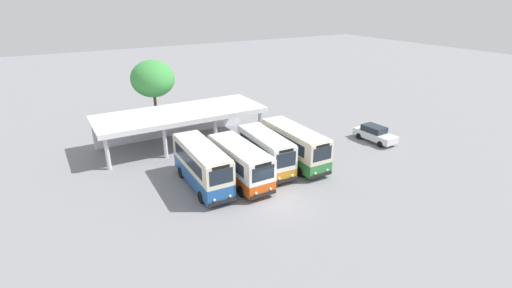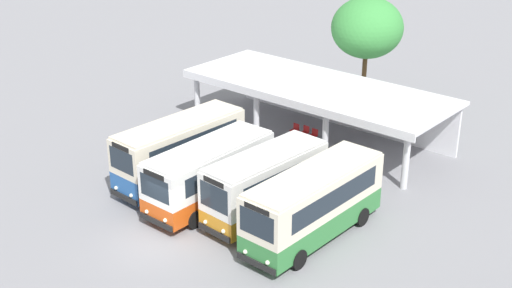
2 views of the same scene
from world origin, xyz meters
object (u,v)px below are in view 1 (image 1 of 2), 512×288
at_px(city_bus_second_in_row, 240,162).
at_px(waiting_chair_middle_seat, 189,140).
at_px(city_bus_fourth_amber, 294,145).
at_px(city_bus_middle_cream, 266,151).
at_px(parked_car_flank, 375,134).
at_px(waiting_chair_second_from_end, 183,141).
at_px(city_bus_nearest_orange, 202,165).
at_px(waiting_chair_end_by_column, 176,143).

distance_m(city_bus_second_in_row, waiting_chair_middle_seat, 9.73).
bearing_deg(city_bus_fourth_amber, city_bus_second_in_row, -173.10).
relative_size(city_bus_middle_cream, parked_car_flank, 1.50).
xyz_separation_m(waiting_chair_second_from_end, waiting_chair_middle_seat, (0.69, -0.06, 0.00)).
relative_size(city_bus_middle_cream, waiting_chair_middle_seat, 8.00).
xyz_separation_m(city_bus_middle_cream, waiting_chair_second_from_end, (-4.25, 8.89, -1.28)).
height_order(city_bus_fourth_amber, waiting_chair_second_from_end, city_bus_fourth_amber).
height_order(city_bus_nearest_orange, waiting_chair_middle_seat, city_bus_nearest_orange).
distance_m(city_bus_fourth_amber, waiting_chair_middle_seat, 11.10).
distance_m(city_bus_fourth_amber, waiting_chair_second_from_end, 11.57).
height_order(city_bus_second_in_row, parked_car_flank, city_bus_second_in_row).
height_order(parked_car_flank, waiting_chair_second_from_end, parked_car_flank).
height_order(city_bus_second_in_row, city_bus_middle_cream, city_bus_middle_cream).
height_order(city_bus_middle_cream, city_bus_fourth_amber, city_bus_fourth_amber).
bearing_deg(city_bus_middle_cream, city_bus_nearest_orange, -179.80).
distance_m(waiting_chair_end_by_column, waiting_chair_second_from_end, 0.70).
distance_m(parked_car_flank, waiting_chair_end_by_column, 20.19).
bearing_deg(waiting_chair_middle_seat, city_bus_second_in_row, -86.11).
bearing_deg(waiting_chair_end_by_column, parked_car_flank, -25.20).
bearing_deg(city_bus_fourth_amber, city_bus_middle_cream, 177.99).
bearing_deg(waiting_chair_middle_seat, waiting_chair_second_from_end, 174.86).
bearing_deg(city_bus_second_in_row, city_bus_fourth_amber, 6.90).
distance_m(city_bus_nearest_orange, waiting_chair_second_from_end, 9.15).
relative_size(city_bus_second_in_row, waiting_chair_second_from_end, 8.48).
height_order(parked_car_flank, waiting_chair_end_by_column, parked_car_flank).
height_order(city_bus_fourth_amber, waiting_chair_end_by_column, city_bus_fourth_amber).
distance_m(city_bus_second_in_row, waiting_chair_second_from_end, 9.86).
bearing_deg(city_bus_fourth_amber, parked_car_flank, 1.59).
bearing_deg(city_bus_middle_cream, parked_car_flank, 0.81).
bearing_deg(city_bus_second_in_row, parked_car_flank, 3.50).
bearing_deg(waiting_chair_middle_seat, parked_car_flank, -27.10).
bearing_deg(city_bus_middle_cream, waiting_chair_end_by_column, 119.35).
distance_m(city_bus_second_in_row, city_bus_middle_cream, 3.02).
xyz_separation_m(city_bus_middle_cream, waiting_chair_end_by_column, (-4.94, 8.78, -1.28)).
xyz_separation_m(waiting_chair_end_by_column, waiting_chair_second_from_end, (0.69, 0.11, 0.00)).
bearing_deg(waiting_chair_middle_seat, waiting_chair_end_by_column, -178.17).
height_order(city_bus_fourth_amber, waiting_chair_middle_seat, city_bus_fourth_amber).
xyz_separation_m(city_bus_fourth_amber, waiting_chair_middle_seat, (-6.47, 8.93, -1.31)).
height_order(city_bus_nearest_orange, waiting_chair_end_by_column, city_bus_nearest_orange).
xyz_separation_m(city_bus_second_in_row, city_bus_fourth_amber, (5.81, 0.70, 0.08)).
relative_size(city_bus_middle_cream, city_bus_fourth_amber, 0.87).
relative_size(city_bus_nearest_orange, city_bus_fourth_amber, 0.97).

